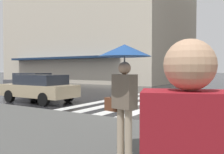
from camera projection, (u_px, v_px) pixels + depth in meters
The scene contains 6 objects.
ground_plane at pixel (158, 110), 10.40m from camera, with size 220.00×220.00×0.00m, color black.
zebra_crossing at pixel (168, 99), 14.30m from camera, with size 13.00×5.50×0.01m.
haussmann_block_mid at pixel (103, 8), 37.08m from camera, with size 18.44×23.20×22.09m.
car_dark_grey at pixel (31, 82), 18.28m from camera, with size 1.85×4.10×1.41m.
car_champagne at pixel (39, 87), 12.74m from camera, with size 1.85×4.10×1.41m.
pedestrian_with_floral_umbrella at pixel (124, 70), 4.33m from camera, with size 0.93×0.93×1.98m.
Camera 1 is at (-9.79, -3.88, 1.70)m, focal length 39.93 mm.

